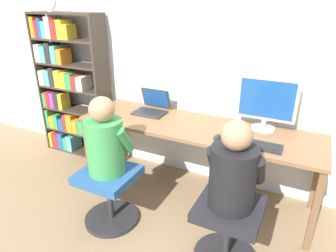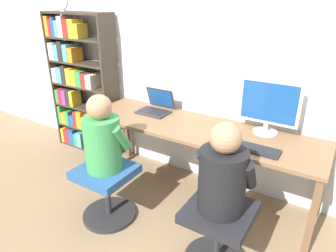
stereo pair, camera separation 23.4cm
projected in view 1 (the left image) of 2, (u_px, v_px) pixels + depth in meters
The scene contains 13 objects.
ground_plane at pixel (180, 212), 2.73m from camera, with size 14.00×14.00×0.00m, color #846B4C.
wall_back at pixel (214, 55), 2.79m from camera, with size 10.00×0.05×2.60m.
desk at pixel (196, 132), 2.73m from camera, with size 2.19×0.64×0.73m.
desktop_monitor at pixel (266, 103), 2.54m from camera, with size 0.50×0.21×0.46m.
laptop at pixel (152, 108), 3.00m from camera, with size 0.31×0.29×0.23m.
keyboard at pixel (252, 144), 2.34m from camera, with size 0.45×0.14×0.03m.
computer_mouse_by_keyboard at pixel (217, 137), 2.43m from camera, with size 0.06×0.11×0.04m.
office_chair_left at pixel (228, 227), 2.12m from camera, with size 0.46×0.46×0.49m.
office_chair_right at pixel (109, 192), 2.51m from camera, with size 0.46×0.46×0.49m.
person_at_monitor at pixel (233, 171), 1.94m from camera, with size 0.38×0.32×0.62m.
person_at_laptop at pixel (105, 141), 2.33m from camera, with size 0.36×0.31×0.64m.
bookshelf at pixel (66, 87), 3.51m from camera, with size 0.89×0.26×1.66m.
desk_clock at pixel (49, 1), 3.11m from camera, with size 0.18×0.03×0.20m.
Camera 1 is at (0.88, -2.02, 1.79)m, focal length 32.00 mm.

